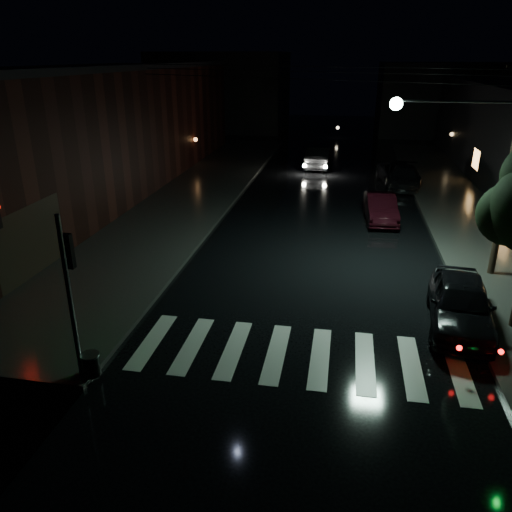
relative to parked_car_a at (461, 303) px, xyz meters
The scene contains 14 objects.
ground 8.21m from the parked_car_a, 158.46° to the right, with size 120.00×120.00×0.00m, color black.
sidewalk_left 16.74m from the parked_car_a, 138.88° to the left, with size 6.00×44.00×0.15m, color #282826.
sidewalk_right 11.28m from the parked_car_a, 77.69° to the left, with size 4.00×44.00×0.15m, color #282826.
building_left 23.68m from the parked_car_a, 146.45° to the left, with size 10.00×36.00×7.00m, color black.
building_far_left 45.65m from the parked_car_a, 112.74° to the left, with size 14.00×10.00×8.00m, color black.
building_far_right 42.57m from the parked_car_a, 81.34° to the left, with size 14.00×10.00×7.00m, color black.
crosswalk 5.29m from the parked_car_a, 151.48° to the right, with size 9.00×3.00×0.01m, color beige.
signal_pole_corner 10.74m from the parked_car_a, 155.41° to the right, with size 0.68×0.61×4.20m.
utility_pole 5.68m from the parked_car_a, 72.90° to the left, with size 4.92×0.44×8.00m.
parked_car_a is the anchor object (origin of this frame).
parked_car_b 10.35m from the parked_car_a, 100.02° to the left, with size 1.39×3.99×1.31m, color black.
parked_car_c 17.40m from the parked_car_a, 90.00° to the left, with size 1.78×4.39×1.27m, color black.
parked_car_d 18.32m from the parked_car_a, 90.84° to the left, with size 2.11×4.57×1.27m, color black.
oncoming_car 23.06m from the parked_car_a, 103.90° to the left, with size 1.63×4.68×1.54m, color black.
Camera 1 is at (3.91, -11.15, 7.61)m, focal length 35.00 mm.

